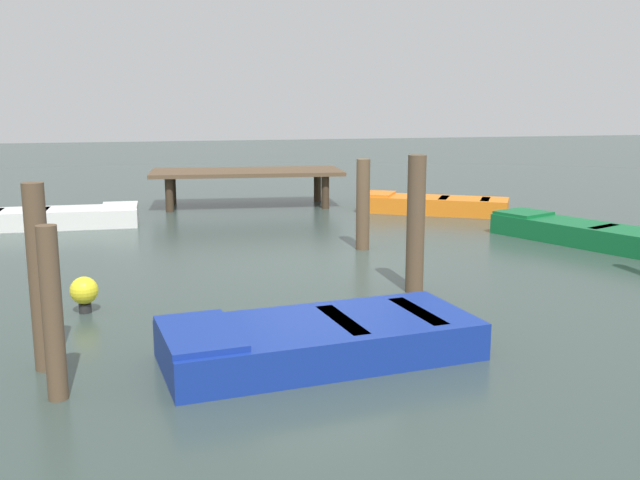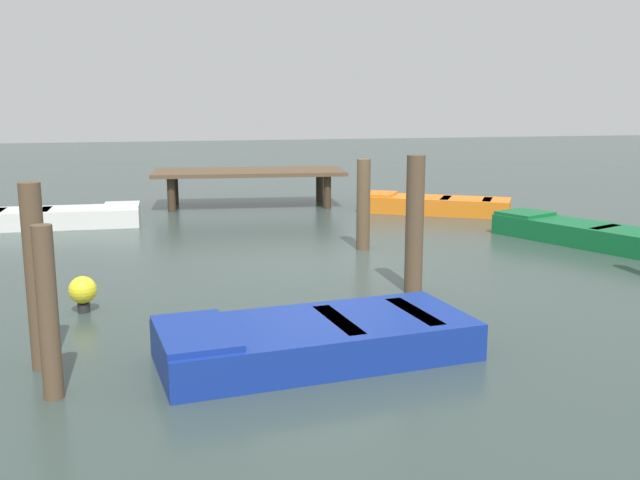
{
  "view_description": "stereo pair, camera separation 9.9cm",
  "coord_description": "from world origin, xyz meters",
  "px_view_note": "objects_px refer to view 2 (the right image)",
  "views": [
    {
      "loc": [
        -3.05,
        -11.62,
        2.69
      ],
      "look_at": [
        0.0,
        0.0,
        0.35
      ],
      "focal_mm": 39.67,
      "sensor_mm": 36.0,
      "label": 1
    },
    {
      "loc": [
        -2.96,
        -11.64,
        2.69
      ],
      "look_at": [
        0.0,
        0.0,
        0.35
      ],
      "focal_mm": 39.67,
      "sensor_mm": 36.0,
      "label": 2
    }
  ],
  "objects_px": {
    "rowboat_white": "(60,217)",
    "mooring_piling_near_left": "(36,278)",
    "dock_segment": "(249,174)",
    "marker_buoy": "(83,291)",
    "mooring_piling_near_right": "(48,313)",
    "mooring_piling_mid_left": "(415,225)",
    "rowboat_blue": "(314,339)",
    "rowboat_orange": "(433,204)",
    "rowboat_green": "(589,234)",
    "mooring_piling_far_left": "(363,205)"
  },
  "relations": [
    {
      "from": "mooring_piling_mid_left",
      "to": "marker_buoy",
      "type": "xyz_separation_m",
      "value": [
        -4.54,
        0.11,
        -0.7
      ]
    },
    {
      "from": "rowboat_orange",
      "to": "mooring_piling_near_left",
      "type": "xyz_separation_m",
      "value": [
        -8.04,
        -8.69,
        0.74
      ]
    },
    {
      "from": "mooring_piling_near_right",
      "to": "marker_buoy",
      "type": "height_order",
      "value": "mooring_piling_near_right"
    },
    {
      "from": "rowboat_orange",
      "to": "mooring_piling_far_left",
      "type": "distance_m",
      "value": 4.87
    },
    {
      "from": "rowboat_blue",
      "to": "mooring_piling_near_left",
      "type": "distance_m",
      "value": 2.9
    },
    {
      "from": "rowboat_white",
      "to": "marker_buoy",
      "type": "distance_m",
      "value": 7.02
    },
    {
      "from": "rowboat_blue",
      "to": "mooring_piling_near_left",
      "type": "height_order",
      "value": "mooring_piling_near_left"
    },
    {
      "from": "mooring_piling_near_left",
      "to": "rowboat_orange",
      "type": "bearing_deg",
      "value": 47.21
    },
    {
      "from": "rowboat_green",
      "to": "rowboat_white",
      "type": "height_order",
      "value": "same"
    },
    {
      "from": "mooring_piling_far_left",
      "to": "dock_segment",
      "type": "bearing_deg",
      "value": 101.18
    },
    {
      "from": "dock_segment",
      "to": "mooring_piling_mid_left",
      "type": "relative_size",
      "value": 2.6
    },
    {
      "from": "rowboat_orange",
      "to": "mooring_piling_far_left",
      "type": "height_order",
      "value": "mooring_piling_far_left"
    },
    {
      "from": "rowboat_orange",
      "to": "mooring_piling_mid_left",
      "type": "relative_size",
      "value": 1.85
    },
    {
      "from": "rowboat_green",
      "to": "mooring_piling_near_right",
      "type": "distance_m",
      "value": 10.5
    },
    {
      "from": "rowboat_white",
      "to": "rowboat_orange",
      "type": "relative_size",
      "value": 0.96
    },
    {
      "from": "dock_segment",
      "to": "rowboat_green",
      "type": "bearing_deg",
      "value": -44.58
    },
    {
      "from": "dock_segment",
      "to": "mooring_piling_mid_left",
      "type": "height_order",
      "value": "mooring_piling_mid_left"
    },
    {
      "from": "mooring_piling_near_left",
      "to": "mooring_piling_near_right",
      "type": "relative_size",
      "value": 1.18
    },
    {
      "from": "rowboat_green",
      "to": "mooring_piling_far_left",
      "type": "xyz_separation_m",
      "value": [
        -4.33,
        0.67,
        0.62
      ]
    },
    {
      "from": "dock_segment",
      "to": "marker_buoy",
      "type": "height_order",
      "value": "dock_segment"
    },
    {
      "from": "rowboat_blue",
      "to": "rowboat_orange",
      "type": "bearing_deg",
      "value": -125.9
    },
    {
      "from": "rowboat_white",
      "to": "mooring_piling_near_right",
      "type": "distance_m",
      "value": 9.81
    },
    {
      "from": "rowboat_blue",
      "to": "mooring_piling_near_left",
      "type": "xyz_separation_m",
      "value": [
        -2.78,
        0.4,
        0.74
      ]
    },
    {
      "from": "mooring_piling_near_left",
      "to": "mooring_piling_mid_left",
      "type": "bearing_deg",
      "value": 21.2
    },
    {
      "from": "mooring_piling_near_right",
      "to": "dock_segment",
      "type": "bearing_deg",
      "value": 72.97
    },
    {
      "from": "rowboat_green",
      "to": "rowboat_white",
      "type": "relative_size",
      "value": 1.15
    },
    {
      "from": "mooring_piling_far_left",
      "to": "mooring_piling_near_left",
      "type": "relative_size",
      "value": 0.87
    },
    {
      "from": "rowboat_white",
      "to": "rowboat_orange",
      "type": "height_order",
      "value": "same"
    },
    {
      "from": "rowboat_orange",
      "to": "mooring_piling_mid_left",
      "type": "bearing_deg",
      "value": 96.15
    },
    {
      "from": "mooring_piling_near_right",
      "to": "rowboat_orange",
      "type": "bearing_deg",
      "value": 50.46
    },
    {
      "from": "rowboat_white",
      "to": "marker_buoy",
      "type": "xyz_separation_m",
      "value": [
        0.97,
        -6.95,
        0.07
      ]
    },
    {
      "from": "rowboat_white",
      "to": "mooring_piling_near_left",
      "type": "relative_size",
      "value": 1.83
    },
    {
      "from": "dock_segment",
      "to": "mooring_piling_near_left",
      "type": "bearing_deg",
      "value": -103.06
    },
    {
      "from": "mooring_piling_near_right",
      "to": "mooring_piling_mid_left",
      "type": "xyz_separation_m",
      "value": [
        4.61,
        2.69,
        0.17
      ]
    },
    {
      "from": "rowboat_blue",
      "to": "dock_segment",
      "type": "bearing_deg",
      "value": -101.02
    },
    {
      "from": "rowboat_green",
      "to": "rowboat_orange",
      "type": "bearing_deg",
      "value": -5.74
    },
    {
      "from": "mooring_piling_far_left",
      "to": "mooring_piling_near_right",
      "type": "relative_size",
      "value": 1.03
    },
    {
      "from": "mooring_piling_near_right",
      "to": "marker_buoy",
      "type": "xyz_separation_m",
      "value": [
        0.07,
        2.8,
        -0.53
      ]
    },
    {
      "from": "mooring_piling_far_left",
      "to": "rowboat_orange",
      "type": "bearing_deg",
      "value": 51.25
    },
    {
      "from": "rowboat_orange",
      "to": "marker_buoy",
      "type": "xyz_separation_m",
      "value": [
        -7.78,
        -6.71,
        0.07
      ]
    },
    {
      "from": "marker_buoy",
      "to": "dock_segment",
      "type": "bearing_deg",
      "value": 68.53
    },
    {
      "from": "dock_segment",
      "to": "rowboat_white",
      "type": "relative_size",
      "value": 1.46
    },
    {
      "from": "dock_segment",
      "to": "rowboat_blue",
      "type": "bearing_deg",
      "value": -89.14
    },
    {
      "from": "rowboat_green",
      "to": "marker_buoy",
      "type": "xyz_separation_m",
      "value": [
        -9.09,
        -2.29,
        0.07
      ]
    },
    {
      "from": "dock_segment",
      "to": "rowboat_white",
      "type": "height_order",
      "value": "dock_segment"
    },
    {
      "from": "rowboat_green",
      "to": "marker_buoy",
      "type": "distance_m",
      "value": 9.38
    },
    {
      "from": "rowboat_white",
      "to": "mooring_piling_near_right",
      "type": "relative_size",
      "value": 2.16
    },
    {
      "from": "mooring_piling_near_left",
      "to": "marker_buoy",
      "type": "bearing_deg",
      "value": 82.36
    },
    {
      "from": "mooring_piling_near_right",
      "to": "mooring_piling_mid_left",
      "type": "distance_m",
      "value": 5.34
    },
    {
      "from": "rowboat_orange",
      "to": "rowboat_blue",
      "type": "xyz_separation_m",
      "value": [
        -5.27,
        -9.09,
        0.0
      ]
    }
  ]
}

